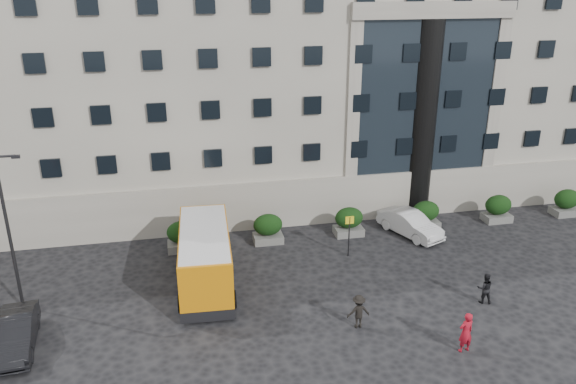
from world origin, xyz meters
name	(u,v)px	position (x,y,z in m)	size (l,w,h in m)	color
ground	(272,313)	(0.00, 0.00, 0.00)	(120.00, 120.00, 0.00)	black
civic_building	(295,61)	(6.00, 22.00, 9.00)	(44.00, 24.00, 18.00)	gray
entrance_column	(422,121)	(12.00, 10.30, 6.50)	(1.80, 1.80, 13.00)	black
hedge_a	(182,236)	(-4.00, 7.80, 0.93)	(1.80, 1.26, 1.84)	#555553
hedge_b	(268,228)	(1.20, 7.80, 0.93)	(1.80, 1.26, 1.84)	#555553
hedge_c	(349,221)	(6.40, 7.80, 0.93)	(1.80, 1.26, 1.84)	#555553
hedge_d	(425,215)	(11.60, 7.80, 0.93)	(1.80, 1.26, 1.84)	#555553
hedge_e	(498,208)	(16.80, 7.80, 0.93)	(1.80, 1.26, 1.84)	#555553
hedge_f	(567,202)	(22.00, 7.80, 0.93)	(1.80, 1.26, 1.84)	#555553
street_lamp	(9,228)	(-11.94, 3.00, 4.37)	(1.16, 0.18, 8.00)	#262628
bus_stop_sign	(349,229)	(5.50, 5.00, 1.73)	(0.50, 0.08, 2.52)	#262628
minibus	(205,256)	(-2.91, 3.36, 1.72)	(3.12, 7.59, 3.12)	orange
red_truck	(56,205)	(-11.94, 13.12, 1.41)	(3.05, 5.40, 2.76)	maroon
parked_car_b	(15,334)	(-11.50, -0.42, 0.74)	(1.57, 4.49, 1.48)	black
parked_car_d	(44,202)	(-13.27, 16.00, 0.65)	(2.17, 4.71, 1.31)	black
white_taxi	(410,224)	(10.21, 7.00, 0.75)	(1.59, 4.56, 1.50)	silver
pedestrian_a	(466,332)	(7.74, -4.66, 0.96)	(0.70, 0.46, 1.92)	#A31020
pedestrian_b	(485,288)	(10.64, -1.23, 0.81)	(0.79, 0.61, 1.62)	black
pedestrian_c	(359,311)	(3.76, -1.97, 0.84)	(1.08, 0.62, 1.67)	black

